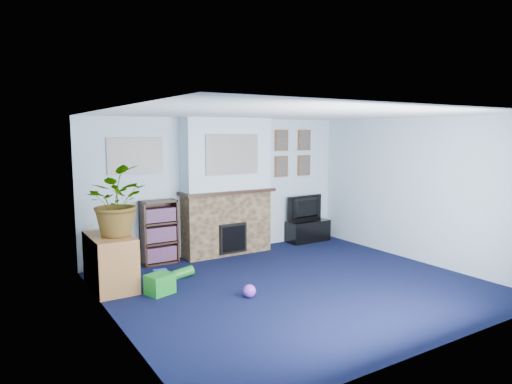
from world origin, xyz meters
TOP-DOWN VIEW (x-y plane):
  - floor at (0.00, 0.00)m, footprint 5.00×4.50m
  - ceiling at (0.00, 0.00)m, footprint 5.00×4.50m
  - wall_back at (0.00, 2.25)m, footprint 5.00×0.04m
  - wall_front at (0.00, -2.25)m, footprint 5.00×0.04m
  - wall_left at (-2.50, 0.00)m, footprint 0.04×4.50m
  - wall_right at (2.50, 0.00)m, footprint 0.04×4.50m
  - chimney_breast at (0.00, 2.05)m, footprint 1.72×0.50m
  - collage_main at (0.00, 1.84)m, footprint 1.00×0.03m
  - collage_left at (-1.55, 2.23)m, footprint 0.90×0.03m
  - portrait_tl at (1.30, 2.23)m, footprint 0.30×0.03m
  - portrait_tr at (1.85, 2.23)m, footprint 0.30×0.03m
  - portrait_bl at (1.30, 2.23)m, footprint 0.30×0.03m
  - portrait_br at (1.85, 2.23)m, footprint 0.30×0.03m
  - tv_stand at (1.82, 2.03)m, footprint 0.88×0.37m
  - television at (1.82, 2.05)m, footprint 0.86×0.16m
  - bookshelf at (-1.23, 2.11)m, footprint 0.58×0.28m
  - sideboard at (-2.24, 1.29)m, footprint 0.54×0.96m
  - potted_plant at (-2.19, 1.24)m, footprint 0.85×0.95m
  - mantel_clock at (0.02, 2.00)m, footprint 0.11×0.07m
  - mantel_candle at (0.25, 2.00)m, footprint 0.05×0.05m
  - mantel_teddy at (-0.56, 2.00)m, footprint 0.12×0.12m
  - mantel_can at (0.66, 2.00)m, footprint 0.06×0.06m
  - green_crate at (-1.75, 0.71)m, footprint 0.41×0.36m
  - toy_ball at (-0.80, -0.04)m, footprint 0.17×0.17m
  - toy_block at (-1.62, 1.00)m, footprint 0.21×0.21m
  - toy_tube at (-1.21, 1.20)m, footprint 0.33×0.14m

SIDE VIEW (x-z plane):
  - floor at x=0.00m, z-range -0.01..0.01m
  - toy_tube at x=-1.21m, z-range -0.02..0.16m
  - toy_ball at x=-0.80m, z-range 0.00..0.18m
  - toy_block at x=-1.62m, z-range 0.00..0.22m
  - green_crate at x=-1.75m, z-range 0.00..0.28m
  - tv_stand at x=1.82m, z-range 0.02..0.43m
  - sideboard at x=-2.24m, z-range -0.03..0.73m
  - bookshelf at x=-1.23m, z-range -0.02..1.03m
  - television at x=1.82m, z-range 0.41..0.91m
  - chimney_breast at x=0.00m, z-range -0.02..2.38m
  - wall_back at x=0.00m, z-range 0.00..2.40m
  - wall_front at x=0.00m, z-range 0.00..2.40m
  - wall_left at x=-2.50m, z-range 0.00..2.40m
  - wall_right at x=2.50m, z-range 0.00..2.40m
  - mantel_can at x=0.66m, z-range 1.15..1.27m
  - mantel_teddy at x=-0.56m, z-range 1.16..1.27m
  - mantel_clock at x=0.02m, z-range 1.14..1.30m
  - potted_plant at x=-2.19m, z-range 0.75..1.69m
  - mantel_candle at x=0.25m, z-range 1.15..1.31m
  - portrait_bl at x=1.30m, z-range 1.30..1.70m
  - portrait_br at x=1.85m, z-range 1.30..1.70m
  - collage_left at x=-1.55m, z-range 1.49..2.07m
  - collage_main at x=0.00m, z-range 1.44..2.12m
  - portrait_tl at x=1.30m, z-range 1.80..2.20m
  - portrait_tr at x=1.85m, z-range 1.80..2.20m
  - ceiling at x=0.00m, z-range 2.40..2.40m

